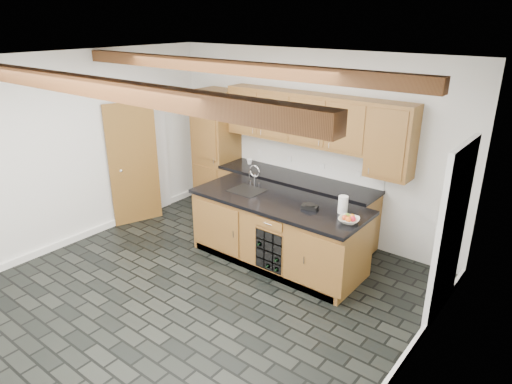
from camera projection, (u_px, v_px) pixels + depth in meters
ground at (197, 294)px, 5.67m from camera, size 5.00×5.00×0.00m
room_shell at (217, 166)px, 5.56m from camera, size 5.01×5.00×5.00m
back_cabinetry at (278, 169)px, 7.17m from camera, size 3.65×0.62×2.20m
island at (278, 231)px, 6.27m from camera, size 2.48×0.96×0.93m
faucet at (248, 188)px, 6.44m from camera, size 0.45×0.40×0.34m
kitchen_scale at (310, 207)px, 5.82m from camera, size 0.23×0.16×0.06m
fruit_bowl at (349, 220)px, 5.43m from camera, size 0.30×0.30×0.06m
fruit_cluster at (349, 218)px, 5.42m from camera, size 0.16×0.17×0.07m
paper_towel at (343, 205)px, 5.67m from camera, size 0.12×0.12×0.22m
mug at (249, 162)px, 7.56m from camera, size 0.13×0.13×0.09m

